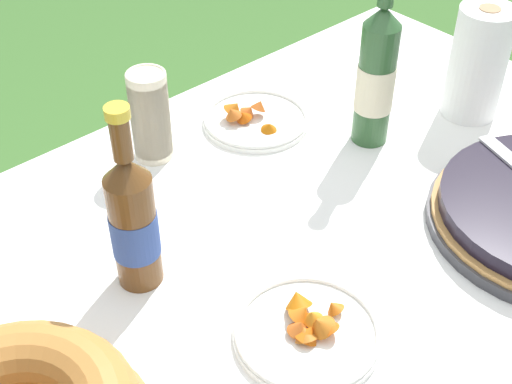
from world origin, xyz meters
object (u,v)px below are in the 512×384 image
cup_stack (150,116)px  snack_plate_near (255,119)px  cider_bottle_green (376,76)px  snack_plate_left (308,330)px  cider_bottle_amber (133,221)px  paper_towel_roll (478,63)px

cup_stack → snack_plate_near: 0.23m
cider_bottle_green → snack_plate_left: cider_bottle_green is taller
snack_plate_near → snack_plate_left: bearing=-123.8°
cider_bottle_amber → cider_bottle_green: bearing=1.2°
cup_stack → snack_plate_near: bearing=-12.6°
snack_plate_near → snack_plate_left: size_ratio=1.01×
cup_stack → paper_towel_roll: paper_towel_roll is taller
snack_plate_left → snack_plate_near: bearing=56.2°
cider_bottle_amber → paper_towel_roll: size_ratio=1.36×
snack_plate_near → cider_bottle_amber: bearing=-154.3°
cider_bottle_green → snack_plate_near: 0.26m
snack_plate_left → paper_towel_roll: paper_towel_roll is taller
cup_stack → snack_plate_left: (-0.09, -0.49, -0.08)m
cider_bottle_green → paper_towel_roll: cider_bottle_green is taller
cider_bottle_amber → snack_plate_left: size_ratio=1.46×
cider_bottle_green → snack_plate_left: size_ratio=1.68×
cider_bottle_green → cider_bottle_amber: (-0.54, -0.01, -0.02)m
cider_bottle_amber → snack_plate_near: 0.47m
cider_bottle_amber → cup_stack: bearing=50.8°
snack_plate_near → paper_towel_roll: bearing=-36.4°
cider_bottle_green → paper_towel_roll: bearing=-18.4°
cup_stack → cider_bottle_amber: 0.32m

